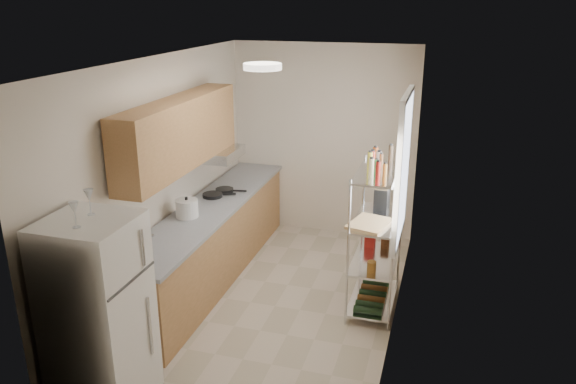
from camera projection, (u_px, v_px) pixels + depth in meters
name	position (u px, v px, depth m)	size (l,w,h in m)	color
room	(274.00, 192.00, 5.61)	(2.52, 4.42, 2.62)	#C1B09C
counter_run	(211.00, 242.00, 6.53)	(0.63, 3.51, 0.90)	#AD7A4A
upper_cabinets	(180.00, 133.00, 5.81)	(0.33, 2.20, 0.72)	#AD7A4A
range_hood	(217.00, 153.00, 6.66)	(0.50, 0.60, 0.12)	#B7BABC
window	(403.00, 169.00, 5.52)	(0.06, 1.00, 1.46)	white
bakers_rack	(378.00, 210.00, 5.67)	(0.45, 0.90, 1.73)	silver
ceiling_dome	(262.00, 66.00, 4.92)	(0.34, 0.34, 0.06)	white
refrigerator	(98.00, 315.00, 4.37)	(0.66, 0.66, 1.60)	silver
wine_glass_a	(90.00, 202.00, 4.17)	(0.07, 0.07, 0.20)	silver
wine_glass_b	(75.00, 215.00, 3.94)	(0.07, 0.07, 0.19)	silver
rice_cooker	(187.00, 208.00, 6.03)	(0.24, 0.24, 0.19)	silver
frying_pan_large	(213.00, 195.00, 6.66)	(0.24, 0.24, 0.04)	black
frying_pan_small	(225.00, 190.00, 6.82)	(0.22, 0.22, 0.04)	black
cutting_board	(370.00, 224.00, 5.55)	(0.35, 0.45, 0.03)	tan
espresso_machine	(382.00, 197.00, 5.97)	(0.14, 0.21, 0.25)	black
storage_bag	(370.00, 238.00, 6.15)	(0.11, 0.15, 0.17)	#A41B14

